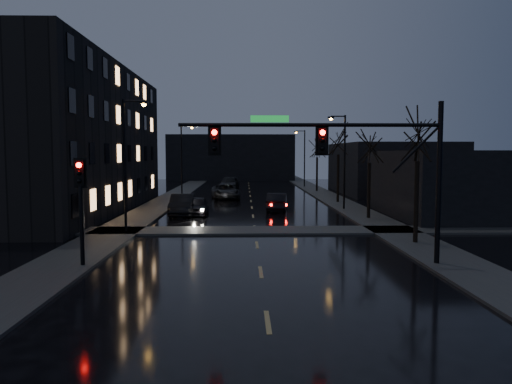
{
  "coord_description": "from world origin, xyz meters",
  "views": [
    {
      "loc": [
        -0.66,
        -11.93,
        4.83
      ],
      "look_at": [
        -0.17,
        8.87,
        3.2
      ],
      "focal_mm": 35.0,
      "sensor_mm": 36.0,
      "label": 1
    }
  ],
  "objects": [
    {
      "name": "tree_mid_b",
      "position": [
        8.4,
        36.0,
        6.61
      ],
      "size": [
        3.74,
        3.74,
        8.59
      ],
      "color": "black",
      "rests_on": "ground"
    },
    {
      "name": "signal_pole_left",
      "position": [
        -7.5,
        8.99,
        3.01
      ],
      "size": [
        0.35,
        0.41,
        4.53
      ],
      "color": "black",
      "rests_on": "ground"
    },
    {
      "name": "oncoming_car_c",
      "position": [
        -2.63,
        40.29,
        0.8
      ],
      "size": [
        3.39,
        6.08,
        1.61
      ],
      "primitive_type": "imported",
      "rotation": [
        0.0,
        0.0,
        0.13
      ],
      "color": "black",
      "rests_on": "ground"
    },
    {
      "name": "signal_mast",
      "position": [
        3.85,
        9.0,
        4.87
      ],
      "size": [
        11.11,
        0.41,
        7.0
      ],
      "color": "black",
      "rests_on": "ground"
    },
    {
      "name": "apartment_block",
      "position": [
        -16.5,
        30.0,
        6.0
      ],
      "size": [
        12.0,
        30.0,
        12.0
      ],
      "primitive_type": "cube",
      "color": "black",
      "rests_on": "ground"
    },
    {
      "name": "sidewalk_cross",
      "position": [
        0.0,
        18.5,
        0.06
      ],
      "size": [
        40.0,
        3.0,
        0.12
      ],
      "primitive_type": "cube",
      "color": "#2D2D2B",
      "rests_on": "ground"
    },
    {
      "name": "streetlight_l_near",
      "position": [
        -7.58,
        18.0,
        4.77
      ],
      "size": [
        1.53,
        0.28,
        8.0
      ],
      "color": "black",
      "rests_on": "ground"
    },
    {
      "name": "streetlight_r_far",
      "position": [
        7.58,
        58.0,
        4.77
      ],
      "size": [
        1.53,
        0.28,
        8.0
      ],
      "color": "black",
      "rests_on": "ground"
    },
    {
      "name": "sidewalk_left",
      "position": [
        -8.5,
        35.0,
        0.06
      ],
      "size": [
        3.0,
        140.0,
        0.12
      ],
      "primitive_type": "cube",
      "color": "#2D2D2B",
      "rests_on": "ground"
    },
    {
      "name": "oncoming_car_b",
      "position": [
        -5.48,
        26.59,
        0.82
      ],
      "size": [
        1.9,
        5.02,
        1.64
      ],
      "primitive_type": "imported",
      "rotation": [
        0.0,
        0.0,
        0.03
      ],
      "color": "black",
      "rests_on": "ground"
    },
    {
      "name": "tree_near",
      "position": [
        8.4,
        14.0,
        6.22
      ],
      "size": [
        3.52,
        3.52,
        8.08
      ],
      "color": "black",
      "rests_on": "ground"
    },
    {
      "name": "far_block",
      "position": [
        -3.0,
        78.0,
        4.0
      ],
      "size": [
        22.0,
        10.0,
        8.0
      ],
      "primitive_type": "cube",
      "color": "black",
      "rests_on": "ground"
    },
    {
      "name": "commercial_right_near",
      "position": [
        15.5,
        26.0,
        2.5
      ],
      "size": [
        10.0,
        14.0,
        5.0
      ],
      "primitive_type": "cube",
      "color": "black",
      "rests_on": "ground"
    },
    {
      "name": "streetlight_r_mid",
      "position": [
        7.58,
        30.0,
        4.77
      ],
      "size": [
        1.53,
        0.28,
        8.0
      ],
      "color": "black",
      "rests_on": "ground"
    },
    {
      "name": "lead_car",
      "position": [
        2.07,
        29.72,
        0.75
      ],
      "size": [
        2.06,
        4.67,
        1.49
      ],
      "primitive_type": "imported",
      "rotation": [
        0.0,
        0.0,
        3.03
      ],
      "color": "black",
      "rests_on": "ground"
    },
    {
      "name": "oncoming_car_d",
      "position": [
        -2.66,
        53.64,
        0.82
      ],
      "size": [
        2.85,
        5.87,
        1.65
      ],
      "primitive_type": "imported",
      "rotation": [
        0.0,
        0.0,
        -0.1
      ],
      "color": "black",
      "rests_on": "ground"
    },
    {
      "name": "tree_mid_a",
      "position": [
        8.4,
        24.0,
        5.83
      ],
      "size": [
        3.3,
        3.3,
        7.58
      ],
      "color": "black",
      "rests_on": "ground"
    },
    {
      "name": "ground",
      "position": [
        0.0,
        0.0,
        0.0
      ],
      "size": [
        160.0,
        160.0,
        0.0
      ],
      "primitive_type": "plane",
      "color": "black",
      "rests_on": "ground"
    },
    {
      "name": "tree_far",
      "position": [
        8.4,
        50.0,
        6.06
      ],
      "size": [
        3.43,
        3.43,
        7.88
      ],
      "color": "black",
      "rests_on": "ground"
    },
    {
      "name": "commercial_right_far",
      "position": [
        17.0,
        48.0,
        3.0
      ],
      "size": [
        12.0,
        18.0,
        6.0
      ],
      "primitive_type": "cube",
      "color": "black",
      "rests_on": "ground"
    },
    {
      "name": "sidewalk_right",
      "position": [
        8.5,
        35.0,
        0.06
      ],
      "size": [
        3.0,
        140.0,
        0.12
      ],
      "primitive_type": "cube",
      "color": "#2D2D2B",
      "rests_on": "ground"
    },
    {
      "name": "oncoming_car_a",
      "position": [
        -4.37,
        26.77,
        0.73
      ],
      "size": [
        1.78,
        4.28,
        1.45
      ],
      "primitive_type": "imported",
      "rotation": [
        0.0,
        0.0,
        0.02
      ],
      "color": "black",
      "rests_on": "ground"
    },
    {
      "name": "streetlight_l_far",
      "position": [
        -7.58,
        45.0,
        4.77
      ],
      "size": [
        1.53,
        0.28,
        8.0
      ],
      "color": "black",
      "rests_on": "ground"
    }
  ]
}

